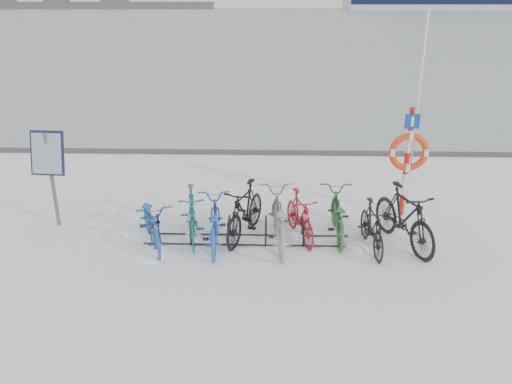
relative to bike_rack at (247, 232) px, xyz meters
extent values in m
plane|color=white|center=(0.00, 0.00, -0.18)|extent=(900.00, 900.00, 0.00)
cube|color=#A8B8BE|center=(0.00, 155.00, -0.17)|extent=(400.00, 298.00, 0.02)
cube|color=#3F3F42|center=(0.00, 5.90, -0.13)|extent=(400.00, 0.25, 0.10)
cylinder|color=black|center=(-1.80, -0.22, 0.04)|extent=(0.04, 0.04, 0.44)
cylinder|color=black|center=(-1.80, 0.22, 0.04)|extent=(0.04, 0.04, 0.44)
cylinder|color=black|center=(-1.80, 0.00, 0.26)|extent=(0.04, 0.44, 0.04)
cylinder|color=black|center=(-1.08, -0.22, 0.04)|extent=(0.04, 0.04, 0.44)
cylinder|color=black|center=(-1.08, 0.22, 0.04)|extent=(0.04, 0.04, 0.44)
cylinder|color=black|center=(-1.08, 0.00, 0.26)|extent=(0.04, 0.44, 0.04)
cylinder|color=black|center=(-0.36, -0.22, 0.04)|extent=(0.04, 0.04, 0.44)
cylinder|color=black|center=(-0.36, 0.22, 0.04)|extent=(0.04, 0.04, 0.44)
cylinder|color=black|center=(-0.36, 0.00, 0.26)|extent=(0.04, 0.44, 0.04)
cylinder|color=black|center=(0.36, -0.22, 0.04)|extent=(0.04, 0.04, 0.44)
cylinder|color=black|center=(0.36, 0.22, 0.04)|extent=(0.04, 0.04, 0.44)
cylinder|color=black|center=(0.36, 0.00, 0.26)|extent=(0.04, 0.44, 0.04)
cylinder|color=black|center=(1.08, -0.22, 0.04)|extent=(0.04, 0.04, 0.44)
cylinder|color=black|center=(1.08, 0.22, 0.04)|extent=(0.04, 0.04, 0.44)
cylinder|color=black|center=(1.08, 0.00, 0.26)|extent=(0.04, 0.44, 0.04)
cylinder|color=black|center=(1.80, -0.22, 0.04)|extent=(0.04, 0.04, 0.44)
cylinder|color=black|center=(1.80, 0.22, 0.04)|extent=(0.04, 0.04, 0.44)
cylinder|color=black|center=(1.80, 0.00, 0.26)|extent=(0.04, 0.44, 0.04)
cylinder|color=black|center=(0.00, -0.22, -0.16)|extent=(4.00, 0.03, 0.03)
cylinder|color=black|center=(0.00, 0.22, -0.16)|extent=(4.00, 0.03, 0.03)
cylinder|color=#595B5E|center=(-4.00, 0.62, 0.80)|extent=(0.08, 0.08, 1.96)
cube|color=black|center=(-4.00, 0.59, 1.40)|extent=(0.69, 0.30, 0.89)
cube|color=#8C99AD|center=(-4.00, 0.55, 1.40)|extent=(0.62, 0.22, 0.79)
cylinder|color=red|center=(3.32, 1.38, 0.06)|extent=(0.11, 0.11, 0.48)
cylinder|color=silver|center=(3.32, 1.38, 0.53)|extent=(0.11, 0.11, 0.48)
cylinder|color=red|center=(3.32, 1.38, 1.01)|extent=(0.11, 0.11, 0.48)
cylinder|color=silver|center=(3.32, 1.38, 1.48)|extent=(0.11, 0.11, 0.48)
cylinder|color=red|center=(3.32, 1.38, 1.96)|extent=(0.11, 0.11, 0.48)
torus|color=red|center=(3.32, 1.29, 1.28)|extent=(0.83, 0.14, 0.83)
cube|color=#0D3897|center=(3.32, 1.30, 1.93)|extent=(0.30, 0.03, 0.30)
cylinder|color=silver|center=(3.42, 1.43, 1.98)|extent=(0.04, 0.04, 4.32)
cube|color=black|center=(106.50, 246.22, 3.98)|extent=(145.79, 0.30, 3.12)
cube|color=#4C4C4C|center=(-120.00, 260.00, 1.57)|extent=(180.00, 12.00, 3.50)
imported|color=#224F93|center=(-1.83, -0.16, 0.31)|extent=(1.30, 1.99, 0.99)
imported|color=#176061|center=(-1.09, 0.13, 0.34)|extent=(0.77, 1.79, 1.04)
imported|color=blue|center=(-0.64, -0.17, 0.30)|extent=(0.78, 1.86, 0.95)
imported|color=black|center=(-0.05, 0.23, 0.38)|extent=(1.10, 1.95, 1.13)
imported|color=gray|center=(0.60, -0.07, 0.36)|extent=(0.87, 2.11, 1.08)
imported|color=maroon|center=(1.02, 0.19, 0.30)|extent=(0.87, 1.68, 0.97)
imported|color=#2C5B31|center=(1.77, 0.31, 0.30)|extent=(0.67, 1.85, 0.97)
imported|color=black|center=(2.35, -0.23, 0.30)|extent=(0.57, 1.61, 0.95)
imported|color=black|center=(2.99, -0.05, 0.42)|extent=(1.20, 2.07, 1.20)
ellipsoid|color=white|center=(2.10, -0.23, -0.18)|extent=(0.48, 0.48, 0.17)
ellipsoid|color=white|center=(-1.79, -0.73, -0.18)|extent=(0.61, 0.61, 0.21)
ellipsoid|color=white|center=(-1.10, 0.35, -0.18)|extent=(0.44, 0.44, 0.16)
ellipsoid|color=white|center=(-2.56, 0.21, -0.18)|extent=(0.40, 0.40, 0.14)
ellipsoid|color=white|center=(0.91, 0.29, -0.18)|extent=(0.44, 0.44, 0.15)
camera|label=1|loc=(0.45, -8.79, 4.24)|focal=35.00mm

